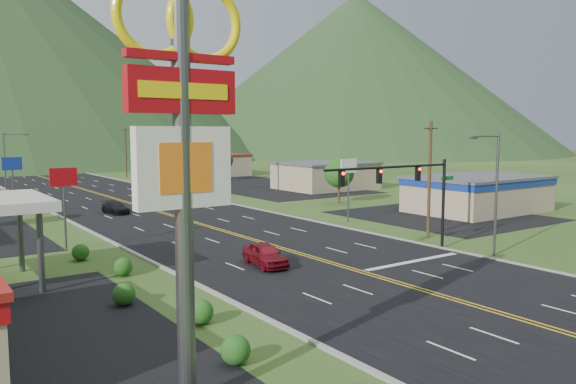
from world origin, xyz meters
TOP-DOWN VIEW (x-y plane):
  - ground at (0.00, 0.00)m, footprint 500.00×500.00m
  - road at (0.00, 0.00)m, footprint 20.00×460.00m
  - curb_west at (-10.15, 0.00)m, footprint 0.30×460.00m
  - pylon_sign at (-17.00, 2.00)m, footprint 4.32×0.60m
  - traffic_signal at (6.48, 14.00)m, footprint 13.10×0.43m
  - streetlight_east at (11.18, 10.00)m, footprint 3.28×0.25m
  - streetlight_west at (-11.68, 70.00)m, footprint 3.28×0.25m
  - building_east_near at (30.00, 25.00)m, footprint 15.40×10.40m
  - building_east_mid at (32.00, 55.00)m, footprint 14.40×11.40m
  - building_east_far at (28.00, 90.00)m, footprint 16.40×12.40m
  - pole_sign_west_a at (-14.00, 30.00)m, footprint 2.00×0.18m
  - pole_sign_west_b at (-14.00, 52.00)m, footprint 2.00×0.18m
  - pole_sign_east_a at (13.00, 28.00)m, footprint 2.00×0.18m
  - pole_sign_east_b at (13.00, 60.00)m, footprint 2.00×0.18m
  - tree_east_a at (22.00, 40.00)m, footprint 3.84×3.84m
  - tree_east_b at (26.00, 78.00)m, footprint 3.84×3.84m
  - utility_pole_a at (13.50, 18.00)m, footprint 1.60×0.28m
  - utility_pole_b at (13.50, 55.00)m, footprint 1.60×0.28m
  - utility_pole_c at (13.50, 95.00)m, footprint 1.60×0.28m
  - utility_pole_d at (13.50, 135.00)m, footprint 1.60×0.28m
  - mountain_ne at (147.84, 176.19)m, footprint 180.00×180.00m
  - car_red_near at (-4.20, 16.98)m, footprint 2.49×4.80m
  - car_dark_mid at (-4.49, 47.26)m, footprint 2.30×4.58m
  - car_red_far at (4.46, 53.93)m, footprint 2.30×4.86m

SIDE VIEW (x-z plane):
  - ground at x=0.00m, z-range 0.00..0.00m
  - road at x=0.00m, z-range -0.02..0.02m
  - curb_west at x=-10.15m, z-range -0.07..0.07m
  - car_dark_mid at x=-4.49m, z-range 0.00..1.28m
  - car_red_far at x=4.46m, z-range 0.00..1.54m
  - car_red_near at x=-4.20m, z-range 0.00..1.56m
  - building_east_mid at x=32.00m, z-range 0.01..4.31m
  - building_east_far at x=28.00m, z-range 0.01..4.51m
  - building_east_near at x=30.00m, z-range 0.22..4.32m
  - tree_east_a at x=22.00m, z-range 0.98..6.80m
  - tree_east_b at x=26.00m, z-range 0.98..6.80m
  - pole_sign_west_a at x=-14.00m, z-range 1.85..8.25m
  - pole_sign_west_b at x=-14.00m, z-range 1.85..8.25m
  - pole_sign_east_a at x=13.00m, z-range 1.85..8.25m
  - pole_sign_east_b at x=13.00m, z-range 1.85..8.25m
  - utility_pole_a at x=13.50m, z-range 0.13..10.13m
  - utility_pole_b at x=13.50m, z-range 0.13..10.13m
  - utility_pole_c at x=13.50m, z-range 0.13..10.13m
  - utility_pole_d at x=13.50m, z-range 0.13..10.13m
  - streetlight_east at x=11.18m, z-range 0.68..9.68m
  - streetlight_west at x=-11.68m, z-range 0.68..9.68m
  - traffic_signal at x=6.48m, z-range 1.83..8.83m
  - pylon_sign at x=-17.00m, z-range 2.30..16.30m
  - mountain_ne at x=147.84m, z-range 0.00..70.00m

